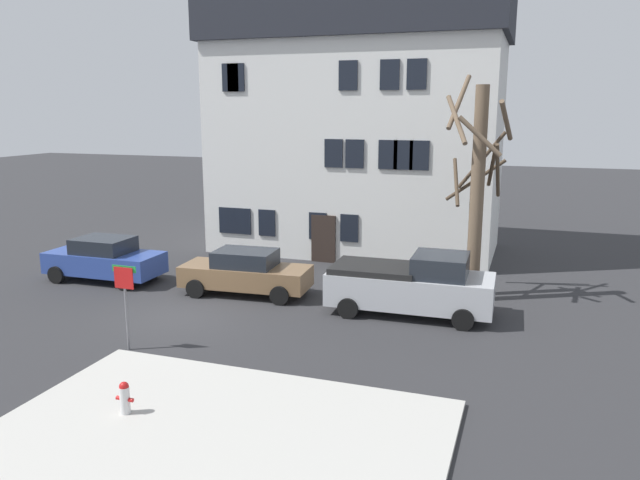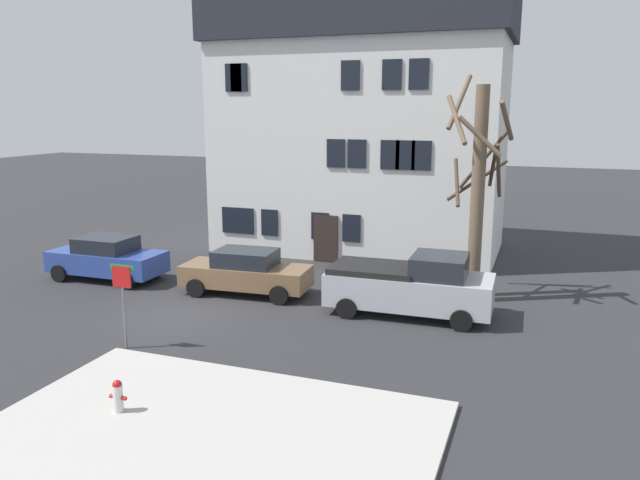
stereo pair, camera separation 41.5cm
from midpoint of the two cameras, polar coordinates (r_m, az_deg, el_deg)
ground_plane at (r=20.98m, az=-12.04°, el=-6.76°), size 120.00×120.00×0.00m
sidewalk_slab at (r=13.64m, az=-9.30°, el=-17.10°), size 9.44×6.07×0.12m
building_main at (r=29.49m, az=4.18°, el=10.93°), size 13.48×6.90×12.00m
tree_bare_near at (r=22.64m, az=14.72°, el=2.33°), size 2.13×2.09×5.90m
tree_bare_mid at (r=21.77m, az=14.83°, el=4.74°), size 2.29×2.32×7.82m
car_blue_sedan at (r=25.79m, az=-18.64°, el=-1.60°), size 4.59×2.16×1.72m
car_brown_sedan at (r=22.67m, az=-6.33°, el=-2.95°), size 4.79×2.23×1.65m
pickup_truck_silver at (r=20.49m, az=8.94°, el=-4.14°), size 5.41×2.42×2.08m
fire_hydrant at (r=14.59m, az=-17.37°, el=-13.53°), size 0.42×0.22×0.74m
street_sign_pole at (r=18.01m, az=-17.15°, el=-4.44°), size 0.76×0.07×2.44m
bicycle_leaning at (r=28.65m, az=-17.01°, el=-1.19°), size 1.75×0.22×1.03m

